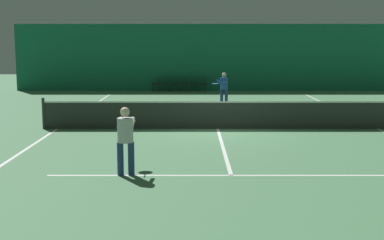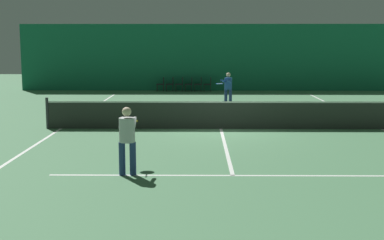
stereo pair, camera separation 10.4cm
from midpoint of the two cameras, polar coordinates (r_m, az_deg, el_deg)
The scene contains 17 objects.
ground_plane at distance 18.32m, azimuth 2.85°, elevation -0.95°, with size 60.00×60.00×0.00m, color #4C7F56.
backdrop_curtain at distance 32.38m, azimuth 1.74°, elevation 6.69°, with size 23.00×0.12×3.99m.
court_line_baseline_far at distance 30.11m, azimuth 1.84°, elevation 2.76°, with size 11.00×0.10×0.00m.
court_line_service_far at distance 24.65m, azimuth 2.18°, elevation 1.49°, with size 8.25×0.10×0.00m.
court_line_service_near at distance 12.06m, azimuth 4.21°, elevation -5.91°, with size 8.25×0.10×0.00m.
court_line_sideline_left at distance 18.89m, azimuth -14.07°, elevation -0.90°, with size 0.10×23.80×0.00m.
court_line_sideline_right at distance 19.36m, azimuth 19.33°, elevation -0.90°, with size 0.10×23.80×0.00m.
court_line_centre at distance 18.32m, azimuth 2.85°, elevation -0.94°, with size 0.10×12.80×0.00m.
tennis_net at distance 18.24m, azimuth 2.86°, elevation 0.63°, with size 12.00×0.10×1.07m.
player_near at distance 12.01m, azimuth -7.09°, elevation -1.64°, with size 0.40×1.30×1.54m.
player_far at distance 24.97m, azimuth 3.54°, elevation 3.61°, with size 0.90×1.30×1.52m.
courtside_chair_0 at distance 31.98m, azimuth -3.60°, elevation 3.95°, with size 0.44×0.44×0.84m.
courtside_chair_1 at distance 31.94m, azimuth -2.59°, elevation 3.95°, with size 0.44×0.44×0.84m.
courtside_chair_2 at distance 31.92m, azimuth -1.58°, elevation 3.95°, with size 0.44×0.44×0.84m.
courtside_chair_3 at distance 31.91m, azimuth -0.56°, elevation 3.95°, with size 0.44×0.44×0.84m.
courtside_chair_4 at distance 31.91m, azimuth 0.45°, elevation 3.95°, with size 0.44×0.44×0.84m.
courtside_chair_5 at distance 31.91m, azimuth 1.46°, elevation 3.95°, with size 0.44×0.44×0.84m.
Camera 1 is at (-0.88, -18.06, 2.99)m, focal length 50.00 mm.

